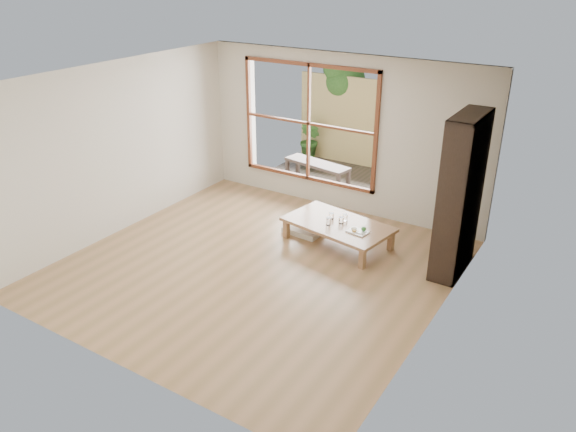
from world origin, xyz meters
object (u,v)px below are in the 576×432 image
(garden_bench, at_px, (317,166))
(low_table, at_px, (338,225))
(food_tray, at_px, (359,231))
(bookshelf, at_px, (460,196))

(garden_bench, bearing_deg, low_table, -43.24)
(food_tray, bearing_deg, low_table, 171.77)
(low_table, xyz_separation_m, bookshelf, (1.68, 0.17, 0.79))
(garden_bench, bearing_deg, bookshelf, -19.55)
(bookshelf, height_order, garden_bench, bookshelf)
(bookshelf, bearing_deg, low_table, -174.08)
(bookshelf, height_order, food_tray, bookshelf)
(low_table, bearing_deg, garden_bench, 136.60)
(bookshelf, relative_size, garden_bench, 1.60)
(bookshelf, bearing_deg, garden_bench, 150.45)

